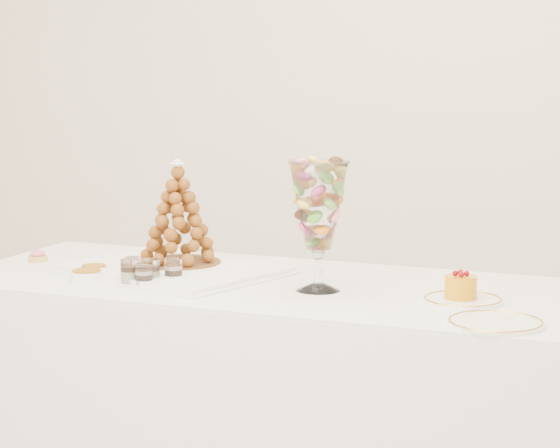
% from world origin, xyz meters
% --- Properties ---
extents(buffet_table, '(2.00, 0.83, 0.76)m').
position_xyz_m(buffet_table, '(-0.04, 0.32, 0.38)').
color(buffet_table, white).
rests_on(buffet_table, ground).
extents(lace_tray, '(0.74, 0.64, 0.02)m').
position_xyz_m(lace_tray, '(-0.40, 0.35, 0.77)').
color(lace_tray, white).
rests_on(lace_tray, buffet_table).
extents(macaron_vase, '(0.17, 0.17, 0.37)m').
position_xyz_m(macaron_vase, '(0.12, 0.26, 1.00)').
color(macaron_vase, white).
rests_on(macaron_vase, buffet_table).
extents(cake_plate, '(0.22, 0.22, 0.01)m').
position_xyz_m(cake_plate, '(0.54, 0.26, 0.76)').
color(cake_plate, white).
rests_on(cake_plate, buffet_table).
extents(spare_plate, '(0.24, 0.24, 0.01)m').
position_xyz_m(spare_plate, '(0.67, 0.03, 0.76)').
color(spare_plate, white).
rests_on(spare_plate, buffet_table).
extents(pink_tart, '(0.06, 0.06, 0.04)m').
position_xyz_m(pink_tart, '(-0.90, 0.35, 0.77)').
color(pink_tart, tan).
rests_on(pink_tart, buffet_table).
extents(verrine_a, '(0.06, 0.06, 0.07)m').
position_xyz_m(verrine_a, '(-0.46, 0.22, 0.79)').
color(verrine_a, white).
rests_on(verrine_a, buffet_table).
extents(verrine_b, '(0.07, 0.07, 0.07)m').
position_xyz_m(verrine_b, '(-0.38, 0.16, 0.79)').
color(verrine_b, white).
rests_on(verrine_b, buffet_table).
extents(verrine_c, '(0.06, 0.06, 0.07)m').
position_xyz_m(verrine_c, '(-0.32, 0.21, 0.79)').
color(verrine_c, white).
rests_on(verrine_c, buffet_table).
extents(verrine_d, '(0.07, 0.07, 0.08)m').
position_xyz_m(verrine_d, '(-0.42, 0.13, 0.79)').
color(verrine_d, white).
rests_on(verrine_d, buffet_table).
extents(verrine_e, '(0.06, 0.06, 0.07)m').
position_xyz_m(verrine_e, '(-0.37, 0.12, 0.79)').
color(verrine_e, white).
rests_on(verrine_e, buffet_table).
extents(ramekin_back, '(0.08, 0.08, 0.03)m').
position_xyz_m(ramekin_back, '(-0.61, 0.22, 0.77)').
color(ramekin_back, white).
rests_on(ramekin_back, buffet_table).
extents(ramekin_front, '(0.10, 0.10, 0.03)m').
position_xyz_m(ramekin_front, '(-0.57, 0.13, 0.77)').
color(ramekin_front, white).
rests_on(ramekin_front, buffet_table).
extents(croquembouche, '(0.27, 0.27, 0.33)m').
position_xyz_m(croquembouche, '(-0.40, 0.40, 0.94)').
color(croquembouche, brown).
rests_on(croquembouche, lace_tray).
extents(mousse_cake, '(0.09, 0.09, 0.08)m').
position_xyz_m(mousse_cake, '(0.53, 0.26, 0.80)').
color(mousse_cake, orange).
rests_on(mousse_cake, cake_plate).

